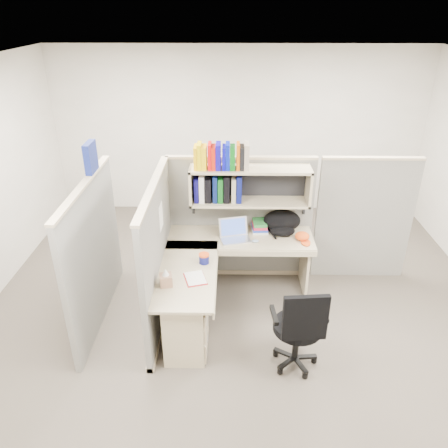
{
  "coord_description": "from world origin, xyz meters",
  "views": [
    {
      "loc": [
        -0.12,
        -4.03,
        3.24
      ],
      "look_at": [
        -0.19,
        0.25,
        1.07
      ],
      "focal_mm": 35.0,
      "sensor_mm": 36.0,
      "label": 1
    }
  ],
  "objects_px": {
    "laptop": "(236,231)",
    "snack_canister": "(204,258)",
    "desk": "(203,300)",
    "backpack": "(283,223)",
    "task_chair": "(297,340)"
  },
  "relations": [
    {
      "from": "backpack",
      "to": "task_chair",
      "type": "bearing_deg",
      "value": -89.33
    },
    {
      "from": "laptop",
      "to": "backpack",
      "type": "relative_size",
      "value": 0.76
    },
    {
      "from": "desk",
      "to": "snack_canister",
      "type": "xyz_separation_m",
      "value": [
        0.0,
        0.26,
        0.35
      ]
    },
    {
      "from": "desk",
      "to": "task_chair",
      "type": "xyz_separation_m",
      "value": [
        0.94,
        -0.51,
        -0.09
      ]
    },
    {
      "from": "desk",
      "to": "backpack",
      "type": "bearing_deg",
      "value": 46.86
    },
    {
      "from": "desk",
      "to": "backpack",
      "type": "height_order",
      "value": "backpack"
    },
    {
      "from": "backpack",
      "to": "laptop",
      "type": "bearing_deg",
      "value": -160.77
    },
    {
      "from": "laptop",
      "to": "task_chair",
      "type": "height_order",
      "value": "task_chair"
    },
    {
      "from": "laptop",
      "to": "snack_canister",
      "type": "xyz_separation_m",
      "value": [
        -0.34,
        -0.51,
        -0.06
      ]
    },
    {
      "from": "laptop",
      "to": "snack_canister",
      "type": "bearing_deg",
      "value": -137.9
    },
    {
      "from": "laptop",
      "to": "backpack",
      "type": "distance_m",
      "value": 0.6
    },
    {
      "from": "backpack",
      "to": "task_chair",
      "type": "xyz_separation_m",
      "value": [
        0.02,
        -1.48,
        -0.51
      ]
    },
    {
      "from": "laptop",
      "to": "snack_canister",
      "type": "distance_m",
      "value": 0.62
    },
    {
      "from": "desk",
      "to": "backpack",
      "type": "xyz_separation_m",
      "value": [
        0.92,
        0.98,
        0.42
      ]
    },
    {
      "from": "laptop",
      "to": "desk",
      "type": "bearing_deg",
      "value": -128.23
    }
  ]
}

